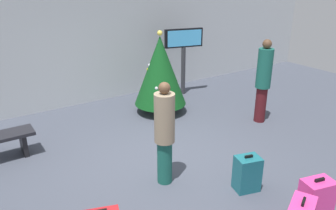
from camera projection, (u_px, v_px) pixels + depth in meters
name	position (u px, v px, depth m)	size (l,w,h in m)	color
ground_plane	(162.00, 164.00, 5.90)	(16.00, 16.00, 0.00)	#424754
back_wall	(80.00, 40.00, 8.20)	(16.00, 0.20, 3.22)	#B7BCC1
holiday_tree	(160.00, 71.00, 7.77)	(1.22, 1.22, 1.96)	#4C3319
flight_info_kiosk	(184.00, 48.00, 8.90)	(1.04, 0.33, 1.80)	#333338
traveller_0	(263.00, 79.00, 7.27)	(0.40, 0.40, 1.86)	#4C1419
traveller_1	(165.00, 132.00, 5.09)	(0.44, 0.44, 1.67)	#19594C
suitcase_2	(247.00, 173.00, 5.11)	(0.43, 0.37, 0.60)	#19606B
suitcase_3	(315.00, 205.00, 4.30)	(0.45, 0.35, 0.75)	#E5388C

